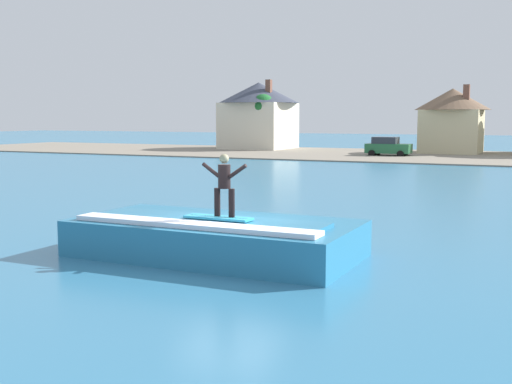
% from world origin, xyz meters
% --- Properties ---
extents(ground_plane, '(260.00, 260.00, 0.00)m').
position_xyz_m(ground_plane, '(0.00, 0.00, 0.00)').
color(ground_plane, teal).
extents(wave_crest, '(7.48, 3.75, 1.08)m').
position_xyz_m(wave_crest, '(-0.58, 0.27, 0.51)').
color(wave_crest, teal).
rests_on(wave_crest, ground_plane).
extents(surfboard, '(1.82, 0.52, 0.06)m').
position_xyz_m(surfboard, '(-0.25, -0.13, 1.11)').
color(surfboard, '#33A5CC').
rests_on(surfboard, wave_crest).
extents(surfer, '(1.29, 0.32, 1.61)m').
position_xyz_m(surfer, '(-0.10, -0.06, 2.04)').
color(surfer, black).
rests_on(surfer, surfboard).
extents(shoreline_bank, '(120.00, 21.55, 0.11)m').
position_xyz_m(shoreline_bank, '(0.00, 47.62, 0.06)').
color(shoreline_bank, gray).
rests_on(shoreline_bank, ground_plane).
extents(car_near_shore, '(4.18, 2.27, 1.86)m').
position_xyz_m(car_near_shore, '(-7.08, 46.13, 0.95)').
color(car_near_shore, '#23663D').
rests_on(car_near_shore, ground_plane).
extents(house_with_chimney, '(9.36, 9.36, 7.95)m').
position_xyz_m(house_with_chimney, '(-24.04, 53.38, 4.30)').
color(house_with_chimney, beige).
rests_on(house_with_chimney, ground_plane).
extents(house_small_cottage, '(7.53, 7.53, 6.95)m').
position_xyz_m(house_small_cottage, '(-2.29, 53.30, 3.70)').
color(house_small_cottage, beige).
rests_on(house_small_cottage, ground_plane).
extents(tree_tall_bare, '(2.96, 2.96, 5.87)m').
position_xyz_m(tree_tall_bare, '(-25.66, 54.04, 4.30)').
color(tree_tall_bare, brown).
rests_on(tree_tall_bare, ground_plane).
extents(tree_short_bushy, '(2.71, 2.71, 6.31)m').
position_xyz_m(tree_short_bushy, '(-22.32, 50.88, 4.78)').
color(tree_short_bushy, brown).
rests_on(tree_short_bushy, ground_plane).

